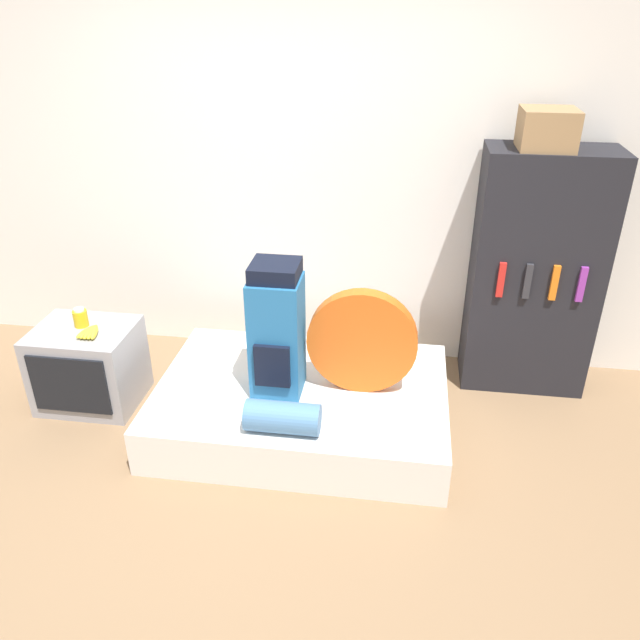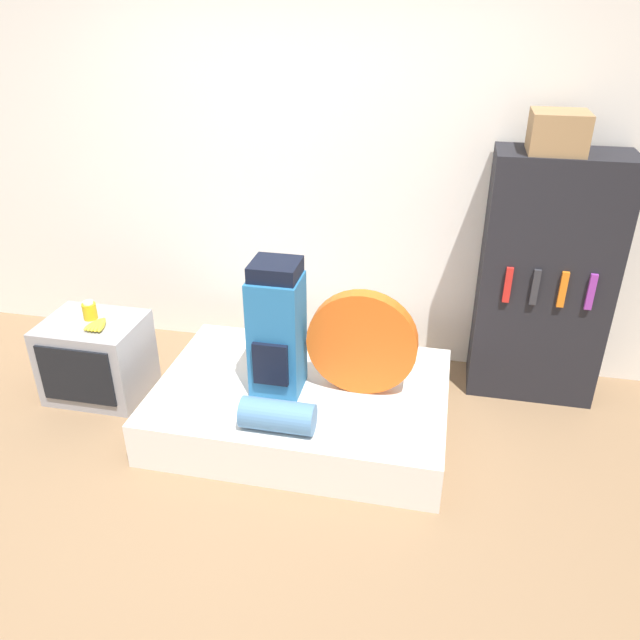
% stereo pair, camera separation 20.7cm
% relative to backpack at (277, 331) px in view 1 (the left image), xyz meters
% --- Properties ---
extents(ground_plane, '(16.00, 16.00, 0.00)m').
position_rel_backpack_xyz_m(ground_plane, '(-0.07, -0.70, -0.67)').
color(ground_plane, '#846647').
extents(wall_back, '(8.00, 0.05, 2.60)m').
position_rel_backpack_xyz_m(wall_back, '(-0.07, 1.02, 0.63)').
color(wall_back, white).
rests_on(wall_back, ground_plane).
extents(bed, '(1.72, 1.20, 0.28)m').
position_rel_backpack_xyz_m(bed, '(0.13, 0.05, -0.53)').
color(bed, silver).
rests_on(bed, ground_plane).
extents(backpack, '(0.29, 0.31, 0.80)m').
position_rel_backpack_xyz_m(backpack, '(0.00, 0.00, 0.00)').
color(backpack, '#23669E').
rests_on(backpack, bed).
extents(tent_bag, '(0.63, 0.09, 0.63)m').
position_rel_backpack_xyz_m(tent_bag, '(0.48, 0.08, -0.07)').
color(tent_bag, '#E05B19').
rests_on(tent_bag, bed).
extents(sleeping_roll, '(0.40, 0.17, 0.17)m').
position_rel_backpack_xyz_m(sleeping_roll, '(0.10, -0.39, -0.30)').
color(sleeping_roll, teal).
rests_on(sleeping_roll, bed).
extents(television, '(0.61, 0.50, 0.52)m').
position_rel_backpack_xyz_m(television, '(-1.25, 0.11, -0.41)').
color(television, '#939399').
rests_on(television, ground_plane).
extents(canister, '(0.09, 0.09, 0.12)m').
position_rel_backpack_xyz_m(canister, '(-1.27, 0.15, -0.09)').
color(canister, gold).
rests_on(canister, television).
extents(banana_bunch, '(0.14, 0.18, 0.04)m').
position_rel_backpack_xyz_m(banana_bunch, '(-1.16, 0.05, -0.13)').
color(banana_bunch, yellow).
rests_on(banana_bunch, television).
extents(bookshelf, '(0.78, 0.42, 1.57)m').
position_rel_backpack_xyz_m(bookshelf, '(1.51, 0.77, 0.11)').
color(bookshelf, black).
rests_on(bookshelf, ground_plane).
extents(cardboard_box, '(0.31, 0.29, 0.22)m').
position_rel_backpack_xyz_m(cardboard_box, '(1.43, 0.74, 1.01)').
color(cardboard_box, '#99754C').
rests_on(cardboard_box, bookshelf).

